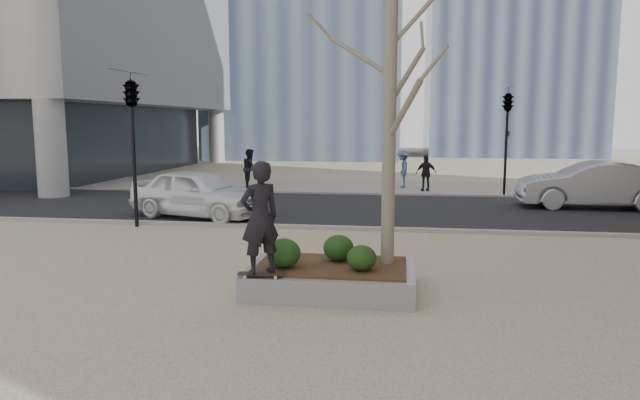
# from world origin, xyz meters

# --- Properties ---
(ground) EXTENTS (120.00, 120.00, 0.00)m
(ground) POSITION_xyz_m (0.00, 0.00, 0.00)
(ground) COLOR tan
(ground) RESTS_ON ground
(street) EXTENTS (60.00, 8.00, 0.02)m
(street) POSITION_xyz_m (0.00, 10.00, 0.01)
(street) COLOR black
(street) RESTS_ON ground
(far_sidewalk) EXTENTS (60.00, 6.00, 0.02)m
(far_sidewalk) POSITION_xyz_m (0.00, 17.00, 0.01)
(far_sidewalk) COLOR gray
(far_sidewalk) RESTS_ON ground
(planter) EXTENTS (3.00, 2.00, 0.45)m
(planter) POSITION_xyz_m (1.00, 0.00, 0.23)
(planter) COLOR gray
(planter) RESTS_ON ground
(planter_mulch) EXTENTS (2.70, 1.70, 0.04)m
(planter_mulch) POSITION_xyz_m (1.00, 0.00, 0.47)
(planter_mulch) COLOR #382314
(planter_mulch) RESTS_ON planter
(sycamore_tree) EXTENTS (2.80, 2.80, 6.60)m
(sycamore_tree) POSITION_xyz_m (2.00, 0.30, 3.79)
(sycamore_tree) COLOR gray
(sycamore_tree) RESTS_ON planter_mulch
(shrub_left) EXTENTS (0.61, 0.61, 0.52)m
(shrub_left) POSITION_xyz_m (0.18, -0.31, 0.75)
(shrub_left) COLOR #133E14
(shrub_left) RESTS_ON planter_mulch
(shrub_middle) EXTENTS (0.57, 0.57, 0.49)m
(shrub_middle) POSITION_xyz_m (1.10, 0.32, 0.73)
(shrub_middle) COLOR black
(shrub_middle) RESTS_ON planter_mulch
(shrub_right) EXTENTS (0.52, 0.52, 0.45)m
(shrub_right) POSITION_xyz_m (1.57, -0.32, 0.71)
(shrub_right) COLOR black
(shrub_right) RESTS_ON planter_mulch
(skateboard) EXTENTS (0.80, 0.29, 0.08)m
(skateboard) POSITION_xyz_m (-0.10, -0.88, 0.49)
(skateboard) COLOR black
(skateboard) RESTS_ON planter
(skateboarder) EXTENTS (0.83, 0.80, 1.91)m
(skateboarder) POSITION_xyz_m (-0.10, -0.88, 1.48)
(skateboarder) COLOR black
(skateboarder) RESTS_ON skateboard
(police_car) EXTENTS (4.95, 3.22, 1.57)m
(police_car) POSITION_xyz_m (-4.24, 7.36, 0.80)
(police_car) COLOR white
(police_car) RESTS_ON street
(car_silver) EXTENTS (5.17, 1.99, 1.68)m
(car_silver) POSITION_xyz_m (8.95, 11.28, 0.86)
(car_silver) COLOR #92939A
(car_silver) RESTS_ON street
(pedestrian_a) EXTENTS (0.93, 1.05, 1.81)m
(pedestrian_a) POSITION_xyz_m (-4.83, 15.91, 0.93)
(pedestrian_a) COLOR black
(pedestrian_a) RESTS_ON far_sidewalk
(pedestrian_b) EXTENTS (0.70, 1.16, 1.75)m
(pedestrian_b) POSITION_xyz_m (2.26, 16.91, 0.90)
(pedestrian_b) COLOR #425C77
(pedestrian_b) RESTS_ON far_sidewalk
(pedestrian_c) EXTENTS (1.00, 0.59, 1.60)m
(pedestrian_c) POSITION_xyz_m (3.30, 15.61, 0.82)
(pedestrian_c) COLOR black
(pedestrian_c) RESTS_ON far_sidewalk
(traffic_light_near) EXTENTS (0.60, 2.48, 4.50)m
(traffic_light_near) POSITION_xyz_m (-5.50, 5.60, 2.25)
(traffic_light_near) COLOR black
(traffic_light_near) RESTS_ON ground
(traffic_light_far) EXTENTS (0.60, 2.48, 4.50)m
(traffic_light_far) POSITION_xyz_m (6.50, 14.60, 2.25)
(traffic_light_far) COLOR black
(traffic_light_far) RESTS_ON ground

